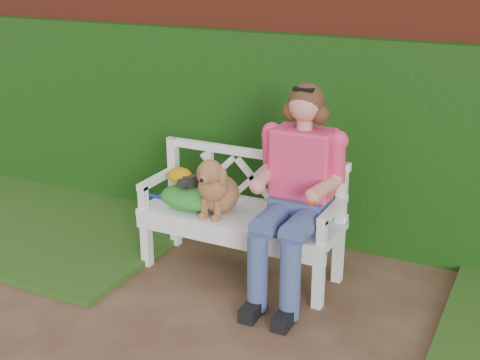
% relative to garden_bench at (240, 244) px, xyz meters
% --- Properties ---
extents(ground, '(60.00, 60.00, 0.00)m').
position_rel_garden_bench_xyz_m(ground, '(0.40, -0.84, -0.24)').
color(ground, '#46291D').
extents(brick_wall, '(10.00, 0.30, 2.20)m').
position_rel_garden_bench_xyz_m(brick_wall, '(0.40, 1.06, 0.86)').
color(brick_wall, maroon).
rests_on(brick_wall, ground).
extents(ivy_hedge, '(10.00, 0.18, 1.70)m').
position_rel_garden_bench_xyz_m(ivy_hedge, '(0.40, 0.84, 0.61)').
color(ivy_hedge, '#1D5510').
rests_on(ivy_hedge, ground).
extents(grass_left, '(2.60, 2.00, 0.05)m').
position_rel_garden_bench_xyz_m(grass_left, '(-2.00, 0.06, -0.21)').
color(grass_left, '#2A4F1D').
rests_on(grass_left, ground).
extents(garden_bench, '(1.64, 0.77, 0.48)m').
position_rel_garden_bench_xyz_m(garden_bench, '(0.00, 0.00, 0.00)').
color(garden_bench, white).
rests_on(garden_bench, ground).
extents(seated_woman, '(0.84, 0.99, 1.51)m').
position_rel_garden_bench_xyz_m(seated_woman, '(0.47, -0.02, 0.52)').
color(seated_woman, '#D03249').
rests_on(seated_woman, ground).
extents(dog, '(0.35, 0.44, 0.45)m').
position_rel_garden_bench_xyz_m(dog, '(-0.16, -0.05, 0.47)').
color(dog, '#9A5639').
rests_on(dog, garden_bench).
extents(tennis_racket, '(0.60, 0.37, 0.03)m').
position_rel_garden_bench_xyz_m(tennis_racket, '(-0.56, 0.00, 0.25)').
color(tennis_racket, silver).
rests_on(tennis_racket, garden_bench).
extents(green_bag, '(0.60, 0.54, 0.17)m').
position_rel_garden_bench_xyz_m(green_bag, '(-0.39, -0.03, 0.32)').
color(green_bag, green).
rests_on(green_bag, garden_bench).
extents(camera_item, '(0.15, 0.14, 0.09)m').
position_rel_garden_bench_xyz_m(camera_item, '(-0.41, -0.04, 0.45)').
color(camera_item, black).
rests_on(camera_item, green_bag).
extents(baseball_glove, '(0.21, 0.16, 0.13)m').
position_rel_garden_bench_xyz_m(baseball_glove, '(-0.49, -0.02, 0.47)').
color(baseball_glove, '#C68005').
rests_on(baseball_glove, green_bag).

